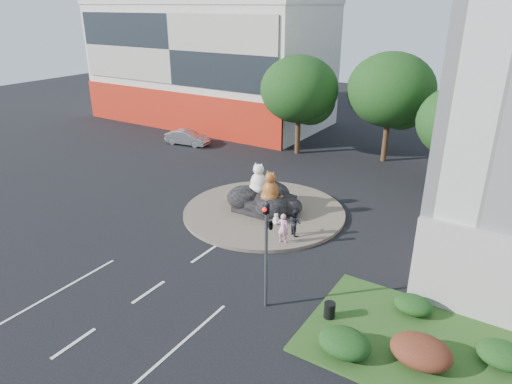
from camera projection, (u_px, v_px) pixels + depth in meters
ground at (149, 292)px, 20.66m from camera, size 120.00×120.00×0.00m
roundabout_island at (264, 211)px, 28.41m from camera, size 10.00×10.00×0.20m
rock_plinth at (264, 203)px, 28.20m from camera, size 3.20×2.60×0.90m
shophouse_block at (209, 63)px, 48.96m from camera, size 25.20×12.30×17.40m
grass_verge at (439, 352)px, 17.02m from camera, size 10.00×6.00×0.12m
tree_left at (300, 93)px, 37.78m from camera, size 6.46×6.46×8.27m
tree_mid at (392, 93)px, 35.74m from camera, size 6.84×6.84×8.76m
tree_right at (462, 126)px, 30.00m from camera, size 5.70×5.70×7.30m
hedge_near_green at (344, 343)px, 16.75m from camera, size 2.00×1.60×0.90m
hedge_red at (421, 351)px, 16.27m from camera, size 2.20×1.76×0.99m
hedge_mid_green at (503, 355)px, 16.23m from camera, size 1.80×1.44×0.81m
hedge_back_green at (413, 305)px, 19.00m from camera, size 1.60×1.28×0.72m
traffic_light at (268, 232)px, 18.30m from camera, size 0.44×1.24×5.00m
street_lamp at (504, 202)px, 18.78m from camera, size 2.34×0.22×8.06m
cat_white at (259, 178)px, 28.21m from camera, size 1.35×1.22×2.00m
cat_tabby at (271, 186)px, 27.02m from camera, size 1.19×1.04×1.95m
kitten_calico at (234, 203)px, 28.42m from camera, size 0.62×0.59×0.80m
kitten_white at (276, 218)px, 26.43m from camera, size 0.58×0.57×0.73m
pedestrian_pink at (283, 228)px, 24.23m from camera, size 0.66×0.48×1.69m
pedestrian_dark at (295, 222)px, 25.08m from camera, size 0.92×0.88×1.51m
parked_car at (187, 138)px, 41.89m from camera, size 4.28×2.05×1.35m
litter_bin at (330, 310)px, 18.72m from camera, size 0.58×0.58×0.68m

